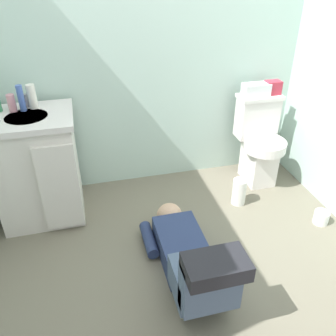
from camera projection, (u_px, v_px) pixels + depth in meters
The scene contains 13 objects.
ground_plane at pixel (178, 253), 2.42m from camera, with size 3.06×2.95×0.04m, color #6C6655.
wall_back at pixel (144, 39), 2.63m from camera, with size 2.72×0.08×2.40m, color #B1CDC1.
toilet at pixel (259, 141), 3.01m from camera, with size 0.36×0.46×0.75m.
vanity_cabinet at pixel (38, 167), 2.55m from camera, with size 0.60×0.53×0.82m.
faucet at pixel (27, 101), 2.44m from camera, with size 0.02×0.02×0.10m, color silver.
person_plumber at pixel (190, 258), 2.12m from camera, with size 0.39×1.06×0.52m.
tissue_box at pixel (256, 90), 2.85m from camera, with size 0.22×0.11×0.10m, color silver.
toiletry_bag at pixel (273, 87), 2.88m from camera, with size 0.12×0.09×0.11m, color #B22D3F.
bottle_pink at pixel (12, 103), 2.37m from camera, with size 0.05×0.05×0.12m, color pink.
bottle_blue at pixel (21, 98), 2.37m from camera, with size 0.04×0.04×0.18m, color #4563B5.
bottle_white at pixel (32, 97), 2.41m from camera, with size 0.06×0.06×0.17m, color white.
paper_towel_roll at pixel (239, 192), 2.82m from camera, with size 0.11×0.11×0.22m, color white.
toilet_paper_roll at pixel (321, 217), 2.64m from camera, with size 0.11×0.11×0.10m, color white.
Camera 1 is at (-0.51, -1.69, 1.74)m, focal length 37.60 mm.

